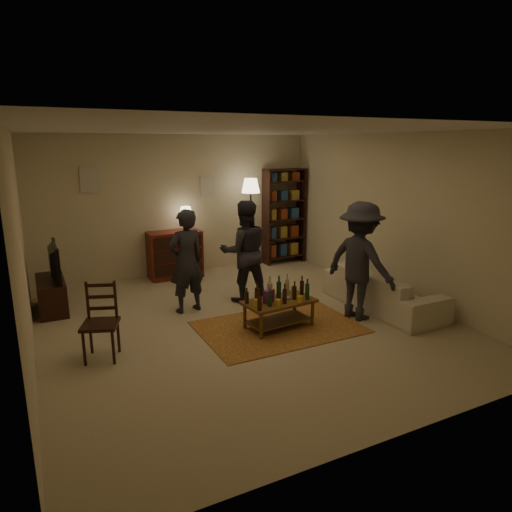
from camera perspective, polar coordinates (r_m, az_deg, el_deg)
floor at (r=6.68m, az=-1.43°, el=-8.33°), size 6.00×6.00×0.00m
room_shell at (r=8.83m, az=-13.80°, el=8.87°), size 6.00×6.00×6.00m
rug at (r=6.52m, az=2.86°, el=-8.85°), size 2.20×1.50×0.01m
coffee_table at (r=6.39m, az=2.87°, el=-5.78°), size 1.04×0.63×0.74m
dining_chair at (r=5.80m, az=-18.82°, el=-7.39°), size 0.52×0.52×0.94m
tv_stand at (r=7.70m, az=-24.25°, el=-3.50°), size 0.40×1.00×1.06m
dresser at (r=8.90m, az=-10.05°, el=0.35°), size 1.00×0.50×1.36m
bookshelf at (r=9.80m, az=3.50°, el=5.11°), size 0.90×0.34×2.02m
floor_lamp at (r=9.09m, az=-0.67°, el=7.96°), size 0.36×0.36×1.86m
sofa at (r=7.43m, az=15.50°, el=-4.02°), size 0.81×2.08×0.61m
person_left at (r=6.97m, az=-8.73°, el=-0.65°), size 0.64×0.48×1.59m
person_right at (r=7.36m, az=-1.46°, el=0.56°), size 0.92×0.79×1.66m
person_by_sofa at (r=6.77m, az=12.89°, el=-0.65°), size 0.91×1.25×1.73m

